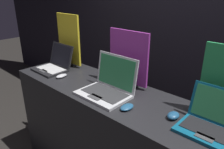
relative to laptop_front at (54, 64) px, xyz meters
name	(u,v)px	position (x,y,z in m)	size (l,w,h in m)	color
wall_back	(183,22)	(0.78, 1.16, 0.37)	(8.00, 0.05, 2.80)	black
display_counter	(112,141)	(0.78, 0.02, -0.54)	(2.04, 0.57, 0.97)	black
laptop_front	(54,64)	(0.00, 0.00, 0.00)	(0.33, 0.31, 0.25)	black
mouse_front	(61,76)	(0.23, -0.08, -0.04)	(0.06, 0.11, 0.03)	#B2B2B7
promo_stand_front	(69,41)	(0.00, 0.20, 0.20)	(0.33, 0.07, 0.54)	black
laptop_middle	(108,86)	(0.77, -0.02, 0.01)	(0.40, 0.32, 0.29)	#B7B7BC
mouse_middle	(127,107)	(1.03, -0.10, -0.04)	(0.07, 0.11, 0.03)	navy
promo_stand_middle	(128,60)	(0.77, 0.23, 0.16)	(0.39, 0.07, 0.47)	black
laptop_back	(213,122)	(1.55, 0.05, 0.00)	(0.35, 0.29, 0.24)	#0F5170
mouse_back	(173,115)	(1.32, 0.01, -0.04)	(0.07, 0.09, 0.04)	navy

